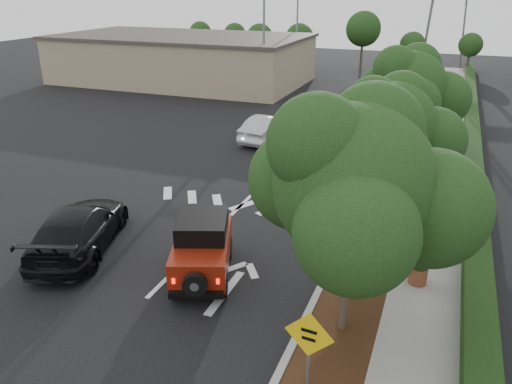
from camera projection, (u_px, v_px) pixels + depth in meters
The scene contains 19 objects.
ground at pixel (166, 279), 15.44m from camera, with size 120.00×120.00×0.00m, color black.
curb at pixel (377, 170), 24.18m from camera, with size 0.20×70.00×0.15m, color #9E9B93.
planting_strip at pixel (398, 173), 23.85m from camera, with size 1.80×70.00×0.12m, color black.
sidewalk at pixel (440, 179), 23.21m from camera, with size 2.00×70.00×0.12m, color gray.
hedge at pixel (473, 176), 22.61m from camera, with size 0.80×70.00×0.80m, color black.
commercial_building at pixel (182, 59), 45.80m from camera, with size 22.00×12.00×4.00m, color gray.
transmission_tower at pixel (440, 67), 54.67m from camera, with size 7.00×4.00×28.00m, color slate, non-canonical shape.
street_tree_near at pixel (342, 331), 13.13m from camera, with size 3.80×3.80×5.92m, color black, non-canonical shape.
street_tree_mid at pixel (381, 222), 19.15m from camera, with size 3.20×3.20×5.32m, color black, non-canonical shape.
street_tree_far at pixel (400, 168), 24.73m from camera, with size 3.40×3.40×5.62m, color black, non-canonical shape.
light_pole_a at pixel (263, 98), 39.95m from camera, with size 2.00×0.22×9.00m, color slate, non-canonical shape.
light_pole_b at pixel (296, 74), 50.60m from camera, with size 2.00×0.22×9.00m, color slate, non-canonical shape.
red_jeep at pixel (203, 245), 15.45m from camera, with size 2.71×3.85×1.88m.
silver_suv_ahead at pixel (338, 156), 24.39m from camera, with size 2.22×4.82×1.34m, color #B7BBC0.
black_suv_oncoming at pixel (79, 228), 16.91m from camera, with size 2.19×5.39×1.56m, color black.
silver_sedan_oncoming at pixel (269, 128), 28.75m from camera, with size 1.59×4.55×1.50m, color #B0B3B9.
parked_suv at pixel (244, 88), 39.66m from camera, with size 1.75×4.35×1.48m, color #B6B8BF.
speed_hump_sign at pixel (309, 346), 10.27m from camera, with size 1.06×0.12×2.27m.
terracotta_planter at pixel (420, 263), 14.78m from camera, with size 0.69×0.69×1.20m.
Camera 1 is at (7.38, -11.28, 8.46)m, focal length 35.00 mm.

